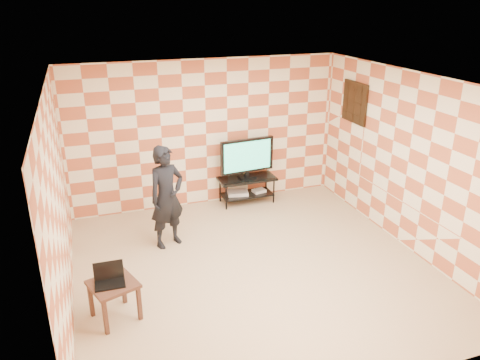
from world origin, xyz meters
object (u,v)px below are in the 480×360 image
at_px(tv_stand, 247,184).
at_px(person, 167,197).
at_px(side_table, 114,289).
at_px(tv, 247,157).

distance_m(tv_stand, person, 2.11).
bearing_deg(side_table, tv, 45.46).
bearing_deg(tv_stand, side_table, -134.51).
xyz_separation_m(side_table, person, (0.98, 1.61, 0.41)).
xyz_separation_m(tv, person, (-1.72, -1.13, -0.11)).
bearing_deg(person, tv_stand, 10.57).
relative_size(tv_stand, tv, 1.03).
height_order(tv, person, person).
height_order(tv_stand, tv, tv).
bearing_deg(side_table, person, 58.81).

